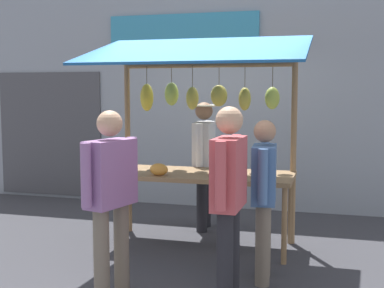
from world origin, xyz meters
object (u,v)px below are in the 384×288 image
Objects in this scene: market_stall at (199,114)px; shopper_in_grey_tee at (229,190)px; shopper_in_striped_shirt at (111,190)px; vendor_with_sunhat at (204,154)px; shopper_with_shopping_bag at (264,190)px.

shopper_in_grey_tee is (-0.69, 1.61, -0.57)m from market_stall.
market_stall reaches higher than shopper_in_grey_tee.
shopper_in_striped_shirt is 1.04m from shopper_in_grey_tee.
shopper_in_striped_shirt is at bearing -8.67° from vendor_with_sunhat.
market_stall is 1.86m from shopper_in_striped_shirt.
shopper_in_grey_tee reaches higher than shopper_in_striped_shirt.
market_stall is at bearing 23.97° from shopper_in_grey_tee.
vendor_with_sunhat is 1.08× the size of shopper_with_shopping_bag.
market_stall is 1.46× the size of shopper_in_grey_tee.
vendor_with_sunhat is 1.96m from shopper_with_shopping_bag.
shopper_with_shopping_bag is (-1.25, -0.75, -0.07)m from shopper_in_striped_shirt.
shopper_in_striped_shirt is 1.46m from shopper_with_shopping_bag.
market_stall is 1.49m from shopper_with_shopping_bag.
market_stall is at bearing 37.86° from shopper_with_shopping_bag.
shopper_in_grey_tee is 1.09× the size of shopper_with_shopping_bag.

